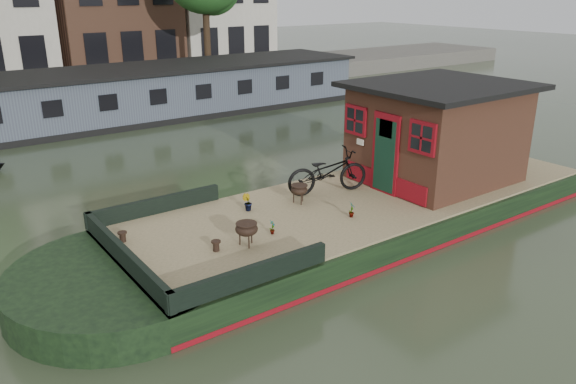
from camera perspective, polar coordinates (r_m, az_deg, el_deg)
ground at (r=13.49m, az=8.21°, el=-2.96°), size 120.00×120.00×0.00m
houseboat_hull at (r=12.56m, az=3.86°, el=-3.23°), size 14.01×4.02×0.60m
houseboat_deck at (r=13.26m, az=8.34°, el=-0.48°), size 11.80×3.80×0.05m
bow_bulwark at (r=10.53m, az=-12.00°, el=-5.12°), size 3.00×4.00×0.35m
cabin at (r=14.46m, az=14.89°, el=5.98°), size 4.00×3.50×2.42m
bicycle at (r=13.18m, az=4.04°, el=2.08°), size 2.10×1.21×1.04m
potted_plant_a at (r=11.91m, az=6.49°, el=-1.75°), size 0.22×0.23×0.36m
potted_plant_b at (r=12.22m, az=-4.17°, el=-1.05°), size 0.26×0.27×0.38m
potted_plant_e at (r=11.05m, az=-1.60°, el=-3.59°), size 0.19×0.18×0.30m
brazier_front at (r=10.57m, az=-4.22°, el=-4.30°), size 0.54×0.54×0.46m
brazier_rear at (r=12.61m, az=1.14°, el=-0.20°), size 0.45×0.45×0.43m
bollard_port at (r=11.20m, az=-16.45°, el=-4.38°), size 0.18×0.18×0.20m
bollard_stbd at (r=10.46m, az=-7.31°, el=-5.45°), size 0.18×0.18×0.20m
far_houseboat at (r=24.82m, az=-14.88°, el=9.49°), size 20.40×4.40×2.11m
quay at (r=30.98m, az=-19.34°, el=10.05°), size 60.00×6.00×0.90m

